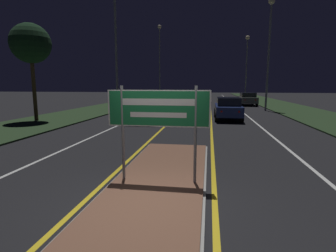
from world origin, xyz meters
TOP-DOWN VIEW (x-y plane):
  - ground_plane at (0.00, 0.00)m, footprint 160.00×160.00m
  - median_island at (0.00, 1.21)m, footprint 2.32×8.00m
  - verge_left at (-9.50, 20.00)m, footprint 5.00×100.00m
  - verge_right at (9.50, 20.00)m, footprint 5.00×100.00m
  - centre_line_yellow_left at (-1.35, 25.00)m, footprint 0.12×70.00m
  - centre_line_yellow_right at (1.35, 25.00)m, footprint 0.12×70.00m
  - lane_line_white_left at (-4.20, 25.00)m, footprint 0.12×70.00m
  - lane_line_white_right at (4.20, 25.00)m, footprint 0.12×70.00m
  - edge_line_white_left at (-7.20, 25.00)m, footprint 0.10×70.00m
  - edge_line_white_right at (7.20, 25.00)m, footprint 0.10×70.00m
  - highway_sign at (0.00, 1.21)m, footprint 2.46×0.07m
  - streetlight_left_near at (-6.10, 15.42)m, footprint 0.50×0.50m
  - streetlight_left_far at (-6.41, 35.45)m, footprint 0.55×0.55m
  - streetlight_right_near at (6.49, 20.99)m, footprint 0.57×0.57m
  - streetlight_right_far at (6.66, 37.06)m, footprint 0.61×0.61m
  - car_receding_0 at (2.51, 13.91)m, footprint 1.86×4.38m
  - car_receding_1 at (5.71, 27.56)m, footprint 1.96×4.72m
  - car_approaching_0 at (-2.85, 12.37)m, footprint 1.94×4.42m
  - car_approaching_1 at (-5.94, 21.96)m, footprint 1.93×4.38m
  - roadside_palm_left at (-10.10, 10.80)m, footprint 2.50×2.50m

SIDE VIEW (x-z plane):
  - ground_plane at x=0.00m, z-range 0.00..0.00m
  - centre_line_yellow_left at x=-1.35m, z-range 0.00..0.01m
  - centre_line_yellow_right at x=1.35m, z-range 0.00..0.01m
  - lane_line_white_left at x=-4.20m, z-range 0.00..0.01m
  - lane_line_white_right at x=4.20m, z-range 0.00..0.01m
  - edge_line_white_left at x=-7.20m, z-range 0.00..0.01m
  - edge_line_white_right at x=7.20m, z-range 0.00..0.01m
  - verge_left at x=-9.50m, z-range 0.00..0.08m
  - verge_right at x=9.50m, z-range 0.00..0.08m
  - median_island at x=0.00m, z-range -0.01..0.09m
  - car_approaching_0 at x=-2.85m, z-range 0.04..1.51m
  - car_approaching_1 at x=-5.94m, z-range 0.04..1.54m
  - car_receding_1 at x=5.71m, z-range 0.04..1.56m
  - car_receding_0 at x=2.51m, z-range 0.04..1.60m
  - highway_sign at x=0.00m, z-range 0.62..2.92m
  - roadside_palm_left at x=-10.10m, z-range 1.88..8.08m
  - streetlight_left_near at x=-6.10m, z-range 1.20..10.82m
  - streetlight_right_near at x=6.49m, z-range 1.61..11.67m
  - streetlight_right_far at x=6.66m, z-range 1.82..11.51m
  - streetlight_left_far at x=-6.41m, z-range 1.58..12.87m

